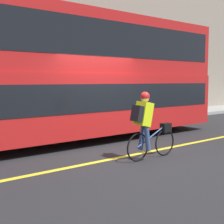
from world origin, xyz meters
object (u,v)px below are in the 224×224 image
object	(u,v)px
cyclist_on_bike	(147,123)
street_sign_post	(25,91)
bus	(72,72)
trash_bin	(93,110)

from	to	relation	value
cyclist_on_bike	street_sign_post	world-z (taller)	street_sign_post
bus	cyclist_on_bike	distance (m)	3.26
cyclist_on_bike	street_sign_post	distance (m)	5.70
cyclist_on_bike	street_sign_post	bearing A→B (deg)	95.56
bus	trash_bin	bearing A→B (deg)	45.22
bus	street_sign_post	bearing A→B (deg)	98.36
bus	street_sign_post	xyz separation A→B (m)	(-0.39, 2.62, -0.63)
trash_bin	cyclist_on_bike	bearing A→B (deg)	-113.40
bus	trash_bin	world-z (taller)	bus
trash_bin	street_sign_post	size ratio (longest dim) A/B	0.38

